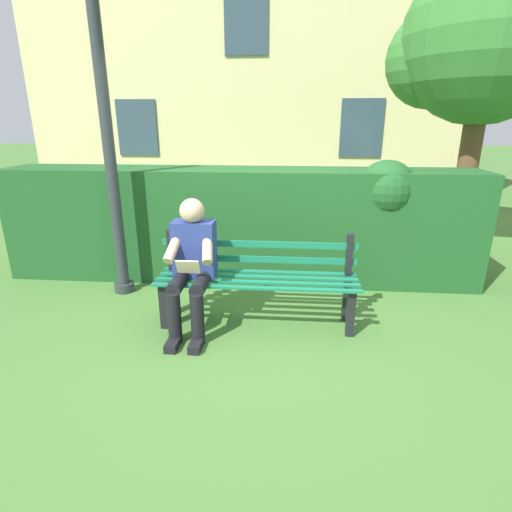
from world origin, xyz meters
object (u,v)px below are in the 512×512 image
Objects in this scene: park_bench at (257,279)px; person_seated at (192,262)px; lamp_post at (103,99)px; tree at (478,43)px.

person_seated reaches higher than park_bench.
park_bench is 1.55× the size of person_seated.
park_bench is 2.31m from lamp_post.
lamp_post reaches higher than person_seated.
tree is (-2.68, -2.64, 2.37)m from park_bench.
tree is at bearing -139.32° from person_seated.
lamp_post is at bearing -20.56° from park_bench.
lamp_post is (1.56, -0.58, 1.60)m from park_bench.
person_seated is at bearing 142.95° from lamp_post.
person_seated is (0.57, 0.16, 0.20)m from park_bench.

